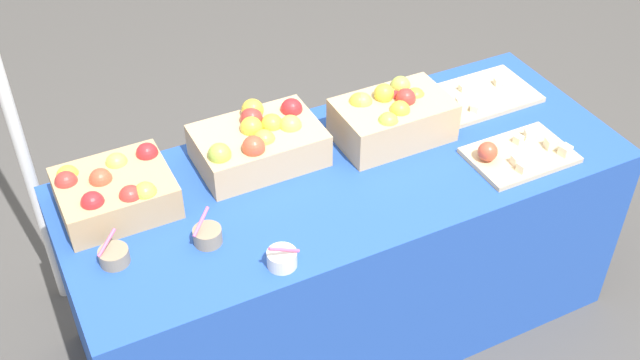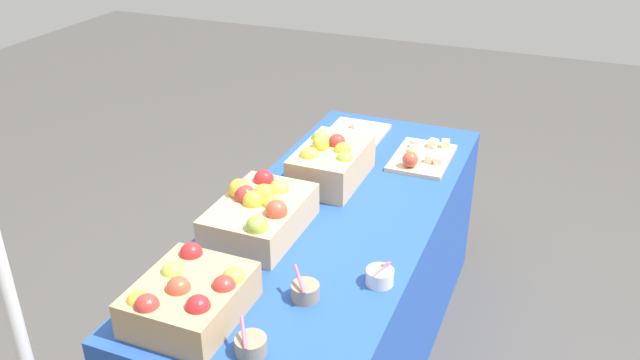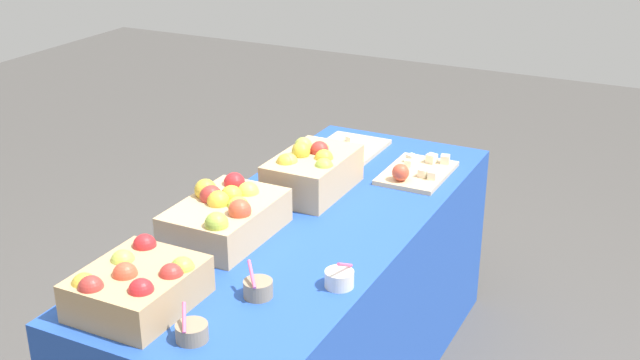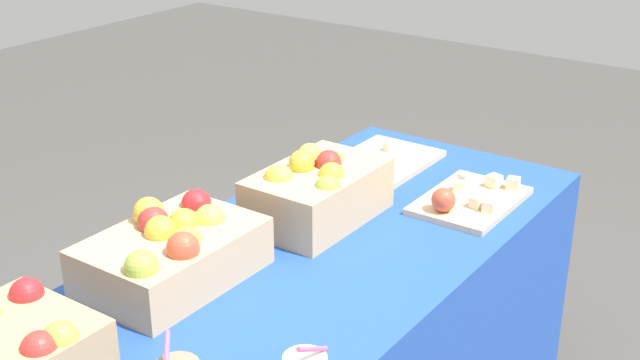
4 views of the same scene
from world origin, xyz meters
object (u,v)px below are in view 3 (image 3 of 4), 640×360
at_px(apple_crate_left, 137,285).
at_px(cutting_board_front, 416,172).
at_px(apple_crate_middle, 226,215).
at_px(apple_crate_right, 312,170).
at_px(sample_bowl_far, 339,278).
at_px(cutting_board_back, 346,151).
at_px(sample_bowl_near, 258,288).
at_px(sample_bowl_mid, 192,332).

xyz_separation_m(apple_crate_left, cutting_board_front, (1.27, -0.36, -0.05)).
xyz_separation_m(apple_crate_middle, apple_crate_right, (0.46, -0.08, 0.01)).
relative_size(apple_crate_middle, sample_bowl_far, 3.93).
height_order(cutting_board_back, sample_bowl_near, sample_bowl_near).
relative_size(apple_crate_right, cutting_board_back, 1.01).
bearing_deg(sample_bowl_near, sample_bowl_far, -49.61).
bearing_deg(apple_crate_middle, sample_bowl_far, -105.92).
relative_size(apple_crate_left, apple_crate_middle, 0.83).
xyz_separation_m(apple_crate_middle, sample_bowl_near, (-0.30, -0.30, -0.05)).
height_order(cutting_board_back, sample_bowl_mid, sample_bowl_mid).
relative_size(sample_bowl_near, sample_bowl_far, 0.96).
bearing_deg(sample_bowl_near, sample_bowl_mid, 171.05).
bearing_deg(sample_bowl_mid, apple_crate_right, 9.42).
distance_m(apple_crate_right, sample_bowl_mid, 1.04).
height_order(apple_crate_middle, sample_bowl_mid, apple_crate_middle).
distance_m(apple_crate_middle, cutting_board_back, 0.89).
bearing_deg(apple_crate_middle, cutting_board_front, -26.13).
height_order(apple_crate_right, cutting_board_front, apple_crate_right).
bearing_deg(apple_crate_right, apple_crate_middle, 169.70).
bearing_deg(sample_bowl_mid, cutting_board_front, -5.39).
distance_m(apple_crate_right, sample_bowl_far, 0.72).
relative_size(cutting_board_front, sample_bowl_far, 3.30).
height_order(apple_crate_middle, cutting_board_front, apple_crate_middle).
height_order(apple_crate_left, sample_bowl_mid, apple_crate_left).
height_order(cutting_board_front, sample_bowl_near, sample_bowl_near).
height_order(apple_crate_left, apple_crate_right, apple_crate_right).
distance_m(apple_crate_middle, apple_crate_right, 0.47).
bearing_deg(sample_bowl_far, apple_crate_middle, 74.08).
relative_size(apple_crate_left, sample_bowl_mid, 3.58).
relative_size(apple_crate_left, apple_crate_right, 0.88).
bearing_deg(apple_crate_left, apple_crate_middle, 2.55).
bearing_deg(cutting_board_front, apple_crate_right, 136.72).
relative_size(cutting_board_back, sample_bowl_mid, 4.04).
xyz_separation_m(apple_crate_left, cutting_board_back, (1.38, -0.00, -0.06)).
xyz_separation_m(apple_crate_middle, sample_bowl_far, (-0.14, -0.48, -0.05)).
distance_m(apple_crate_left, apple_crate_right, 0.96).
relative_size(cutting_board_front, sample_bowl_near, 3.45).
height_order(apple_crate_right, sample_bowl_far, apple_crate_right).
bearing_deg(cutting_board_front, apple_crate_middle, 153.87).
xyz_separation_m(apple_crate_right, cutting_board_front, (0.32, -0.30, -0.07)).
bearing_deg(cutting_board_front, sample_bowl_near, 175.51).
relative_size(apple_crate_left, sample_bowl_near, 3.41).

